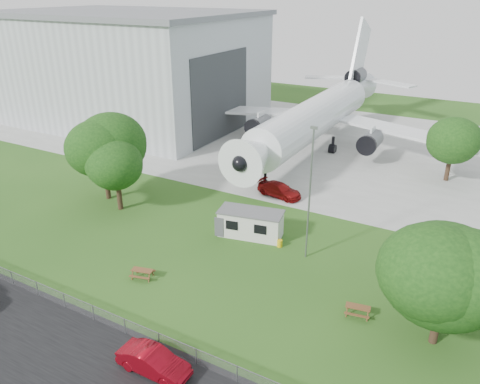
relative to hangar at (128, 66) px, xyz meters
The scene contains 18 objects.
ground 53.16m from the hangar, 43.47° to the right, with size 160.00×160.00×0.00m, color #3A6822.
asphalt_strip 62.70m from the hangar, 52.23° to the right, with size 120.00×8.00×0.02m, color black.
concrete_apron 39.17m from the hangar, ahead, with size 120.00×46.00×0.03m, color #B7B7B2.
hangar is the anchor object (origin of this frame).
airliner 36.21m from the hangar, ahead, with size 46.36×47.73×17.69m.
site_cabin 49.92m from the hangar, 35.70° to the right, with size 6.96×3.88×2.62m.
picnic_west 53.97m from the hangar, 48.07° to the right, with size 1.80×1.50×0.76m, color brown, non-canonical shape.
picnic_east 64.17m from the hangar, 34.07° to the right, with size 1.80×1.50×0.76m, color brown, non-canonical shape.
fence 60.00m from the hangar, 50.15° to the right, with size 58.00×0.04×1.30m, color gray.
lamp_mast 55.06m from the hangar, 32.84° to the right, with size 0.16×0.16×12.00m, color slate.
tree_west_big 36.32m from the hangar, 53.26° to the right, with size 8.65×8.65×10.35m.
tree_west_small 39.51m from the hangar, 50.85° to the right, with size 6.64×6.64×8.36m.
tree_east_front 68.24m from the hangar, 31.75° to the right, with size 8.24×8.24×9.41m.
tree_far_apron 55.08m from the hangar, ahead, with size 6.28×6.28×8.37m.
car_centre_sedan 64.50m from the hangar, 47.75° to the right, with size 1.70×4.86×1.60m, color maroon.
car_ne_hatch 60.67m from the hangar, 22.36° to the right, with size 1.60×3.99×1.36m, color #8C0B06.
car_ne_sedan 59.81m from the hangar, 23.36° to the right, with size 1.48×4.24×1.40m, color black.
car_apron_van 43.76m from the hangar, 26.16° to the right, with size 2.20×5.42×1.57m, color maroon.
Camera 1 is at (20.70, -28.27, 22.37)m, focal length 35.00 mm.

